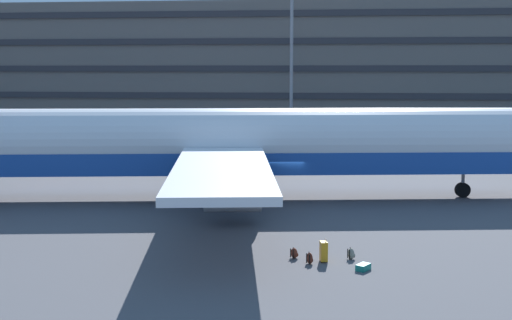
% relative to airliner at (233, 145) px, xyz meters
% --- Properties ---
extents(ground_plane, '(600.00, 600.00, 0.00)m').
position_rel_airliner_xyz_m(ground_plane, '(3.01, -0.46, -3.25)').
color(ground_plane, '#4C4C51').
extents(terminal_structure, '(176.99, 14.31, 15.55)m').
position_rel_airliner_xyz_m(terminal_structure, '(3.01, 45.84, 4.52)').
color(terminal_structure, '#605B56').
rests_on(terminal_structure, ground_plane).
extents(airliner, '(42.00, 34.07, 11.41)m').
position_rel_airliner_xyz_m(airliner, '(0.00, 0.00, 0.00)').
color(airliner, silver).
rests_on(airliner, ground_plane).
extents(light_mast_left, '(1.80, 0.50, 24.42)m').
position_rel_airliner_xyz_m(light_mast_left, '(1.38, 34.20, 10.69)').
color(light_mast_left, gray).
rests_on(light_mast_left, ground_plane).
extents(suitcase_laid_flat, '(0.63, 0.71, 0.25)m').
position_rel_airliner_xyz_m(suitcase_laid_flat, '(7.07, -13.82, -3.13)').
color(suitcase_laid_flat, '#147266').
rests_on(suitcase_laid_flat, ground_plane).
extents(suitcase_navy, '(0.35, 0.47, 0.94)m').
position_rel_airliner_xyz_m(suitcase_navy, '(5.53, -12.83, -2.81)').
color(suitcase_navy, orange).
rests_on(suitcase_navy, ground_plane).
extents(backpack_upright, '(0.41, 0.44, 0.49)m').
position_rel_airliner_xyz_m(backpack_upright, '(4.33, -12.44, -3.04)').
color(backpack_upright, '#592619').
rests_on(backpack_upright, ground_plane).
extents(backpack_purple, '(0.35, 0.38, 0.52)m').
position_rel_airliner_xyz_m(backpack_purple, '(4.98, -13.19, -3.02)').
color(backpack_purple, '#592619').
rests_on(backpack_purple, ground_plane).
extents(backpack_red, '(0.38, 0.38, 0.52)m').
position_rel_airliner_xyz_m(backpack_red, '(6.65, -12.33, -3.02)').
color(backpack_red, gray).
rests_on(backpack_red, ground_plane).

